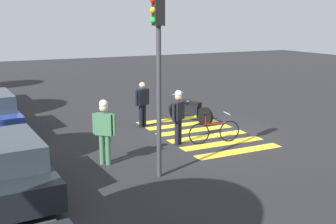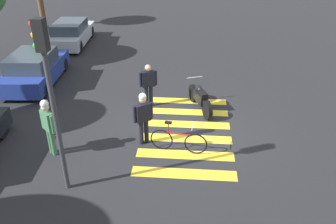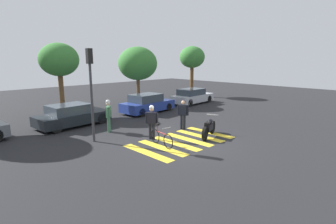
% 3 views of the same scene
% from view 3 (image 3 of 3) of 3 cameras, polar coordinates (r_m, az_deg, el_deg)
% --- Properties ---
extents(ground_plane, '(60.00, 60.00, 0.00)m').
position_cam_3_polar(ground_plane, '(13.06, 3.02, -6.34)').
color(ground_plane, '#232326').
extents(police_motorcycle, '(2.03, 0.97, 1.06)m').
position_cam_3_polar(police_motorcycle, '(13.85, 8.81, -3.39)').
color(police_motorcycle, black).
rests_on(police_motorcycle, ground_plane).
extents(leaning_bicycle, '(0.46, 1.74, 1.01)m').
position_cam_3_polar(leaning_bicycle, '(12.28, -1.45, -5.60)').
color(leaning_bicycle, black).
rests_on(leaning_bicycle, ground_plane).
extents(officer_on_foot, '(0.43, 0.56, 1.74)m').
position_cam_3_polar(officer_on_foot, '(13.16, -3.53, -1.68)').
color(officer_on_foot, black).
rests_on(officer_on_foot, ground_plane).
extents(officer_by_motorcycle, '(0.36, 0.63, 1.67)m').
position_cam_3_polar(officer_by_motorcycle, '(15.02, 3.25, -0.22)').
color(officer_by_motorcycle, black).
rests_on(officer_by_motorcycle, ground_plane).
extents(pedestrian_bystander, '(0.49, 0.52, 1.81)m').
position_cam_3_polar(pedestrian_bystander, '(14.78, -12.72, -0.29)').
color(pedestrian_bystander, '#3F724C').
rests_on(pedestrian_bystander, ground_plane).
extents(crosswalk_stripes, '(4.95, 2.95, 0.01)m').
position_cam_3_polar(crosswalk_stripes, '(13.05, 3.02, -6.33)').
color(crosswalk_stripes, yellow).
rests_on(crosswalk_stripes, ground_plane).
extents(car_black_suv, '(4.35, 2.14, 1.33)m').
position_cam_3_polar(car_black_suv, '(16.84, -20.02, -0.72)').
color(car_black_suv, black).
rests_on(car_black_suv, ground_plane).
extents(car_blue_hatchback, '(4.25, 2.05, 1.40)m').
position_cam_3_polar(car_blue_hatchback, '(19.91, -4.48, 1.79)').
color(car_blue_hatchback, black).
rests_on(car_blue_hatchback, ground_plane).
extents(car_silver_sedan, '(4.44, 2.04, 1.35)m').
position_cam_3_polar(car_silver_sedan, '(23.97, 5.24, 3.38)').
color(car_silver_sedan, black).
rests_on(car_silver_sedan, ground_plane).
extents(traffic_light_pole, '(0.24, 0.33, 4.45)m').
position_cam_3_polar(traffic_light_pole, '(12.98, -16.37, 6.52)').
color(traffic_light_pole, '#38383D').
rests_on(traffic_light_pole, ground_plane).
extents(street_tree_mid, '(2.67, 2.67, 5.06)m').
position_cam_3_polar(street_tree_mid, '(19.90, -22.45, 10.27)').
color(street_tree_mid, brown).
rests_on(street_tree_mid, ground_plane).
extents(street_tree_far, '(3.38, 3.38, 5.01)m').
position_cam_3_polar(street_tree_far, '(23.42, -6.55, 10.32)').
color(street_tree_far, brown).
rests_on(street_tree_far, ground_plane).
extents(street_tree_end, '(2.66, 2.66, 5.29)m').
position_cam_3_polar(street_tree_end, '(28.54, 5.22, 11.59)').
color(street_tree_end, brown).
rests_on(street_tree_end, ground_plane).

